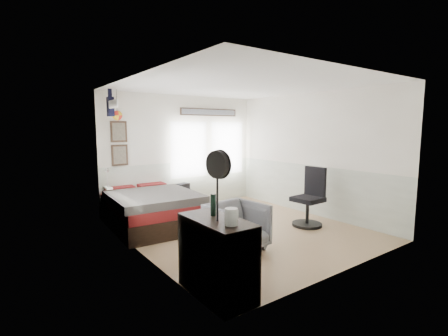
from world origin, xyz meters
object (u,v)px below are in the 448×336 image
Objects in this scene: armchair at (237,227)px; task_chair at (310,202)px; nightstand at (183,201)px; bed at (150,209)px; dresser at (217,257)px.

task_chair is at bearing -1.19° from armchair.
nightstand is 0.40× the size of task_chair.
task_chair reaches higher than armchair.
task_chair reaches higher than bed.
armchair is (1.04, 0.96, -0.07)m from dresser.
armchair reaches higher than bed.
nightstand is (1.52, 3.62, -0.22)m from dresser.
dresser reaches higher than bed.
nightstand is at bearing 117.48° from task_chair.
armchair is (0.60, -2.01, 0.04)m from bed.
task_chair is (3.01, 1.13, 0.02)m from dresser.
dresser is (-0.44, -2.97, 0.11)m from bed.
armchair is 1.98m from task_chair.
armchair is at bearing -85.48° from nightstand.
bed reaches higher than nightstand.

